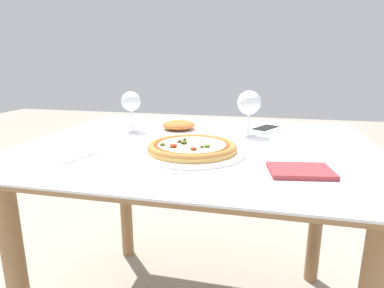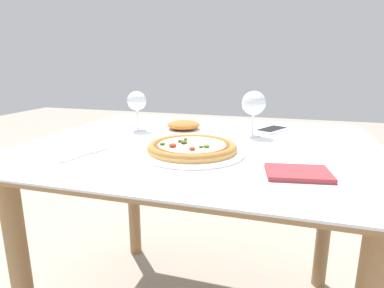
{
  "view_description": "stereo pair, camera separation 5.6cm",
  "coord_description": "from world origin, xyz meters",
  "px_view_note": "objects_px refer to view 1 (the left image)",
  "views": [
    {
      "loc": [
        0.21,
        -1.04,
        0.99
      ],
      "look_at": [
        0.01,
        -0.14,
        0.76
      ],
      "focal_mm": 30.0,
      "sensor_mm": 36.0,
      "label": 1
    },
    {
      "loc": [
        0.27,
        -1.02,
        0.99
      ],
      "look_at": [
        0.01,
        -0.14,
        0.76
      ],
      "focal_mm": 30.0,
      "sensor_mm": 36.0,
      "label": 2
    }
  ],
  "objects_px": {
    "pizza_plate": "(192,148)",
    "side_plate": "(179,127)",
    "wine_glass_far_right": "(131,103)",
    "dining_table": "(199,169)",
    "wine_glass_far_left": "(249,103)",
    "fork": "(84,156)",
    "cell_phone": "(266,129)"
  },
  "relations": [
    {
      "from": "pizza_plate",
      "to": "side_plate",
      "type": "height_order",
      "value": "side_plate"
    },
    {
      "from": "wine_glass_far_right",
      "to": "side_plate",
      "type": "height_order",
      "value": "wine_glass_far_right"
    },
    {
      "from": "dining_table",
      "to": "wine_glass_far_left",
      "type": "bearing_deg",
      "value": 42.98
    },
    {
      "from": "fork",
      "to": "pizza_plate",
      "type": "bearing_deg",
      "value": 19.14
    },
    {
      "from": "fork",
      "to": "cell_phone",
      "type": "distance_m",
      "value": 0.71
    },
    {
      "from": "wine_glass_far_left",
      "to": "side_plate",
      "type": "height_order",
      "value": "wine_glass_far_left"
    },
    {
      "from": "dining_table",
      "to": "pizza_plate",
      "type": "relative_size",
      "value": 3.71
    },
    {
      "from": "wine_glass_far_right",
      "to": "side_plate",
      "type": "relative_size",
      "value": 0.71
    },
    {
      "from": "wine_glass_far_left",
      "to": "fork",
      "type": "bearing_deg",
      "value": -138.6
    },
    {
      "from": "wine_glass_far_left",
      "to": "cell_phone",
      "type": "bearing_deg",
      "value": 60.49
    },
    {
      "from": "pizza_plate",
      "to": "fork",
      "type": "distance_m",
      "value": 0.31
    },
    {
      "from": "wine_glass_far_right",
      "to": "dining_table",
      "type": "bearing_deg",
      "value": -22.09
    },
    {
      "from": "dining_table",
      "to": "wine_glass_far_right",
      "type": "xyz_separation_m",
      "value": [
        -0.3,
        0.12,
        0.21
      ]
    },
    {
      "from": "wine_glass_far_left",
      "to": "wine_glass_far_right",
      "type": "height_order",
      "value": "wine_glass_far_left"
    },
    {
      "from": "wine_glass_far_right",
      "to": "fork",
      "type": "bearing_deg",
      "value": -88.56
    },
    {
      "from": "side_plate",
      "to": "dining_table",
      "type": "bearing_deg",
      "value": -52.37
    },
    {
      "from": "cell_phone",
      "to": "side_plate",
      "type": "bearing_deg",
      "value": -161.97
    },
    {
      "from": "fork",
      "to": "wine_glass_far_left",
      "type": "bearing_deg",
      "value": 41.4
    },
    {
      "from": "side_plate",
      "to": "cell_phone",
      "type": "bearing_deg",
      "value": 18.03
    },
    {
      "from": "dining_table",
      "to": "pizza_plate",
      "type": "xyz_separation_m",
      "value": [
        0.01,
        -0.14,
        0.11
      ]
    },
    {
      "from": "side_plate",
      "to": "pizza_plate",
      "type": "bearing_deg",
      "value": -67.49
    },
    {
      "from": "dining_table",
      "to": "side_plate",
      "type": "relative_size",
      "value": 5.18
    },
    {
      "from": "cell_phone",
      "to": "side_plate",
      "type": "relative_size",
      "value": 0.72
    },
    {
      "from": "dining_table",
      "to": "wine_glass_far_left",
      "type": "height_order",
      "value": "wine_glass_far_left"
    },
    {
      "from": "pizza_plate",
      "to": "side_plate",
      "type": "distance_m",
      "value": 0.32
    },
    {
      "from": "pizza_plate",
      "to": "side_plate",
      "type": "xyz_separation_m",
      "value": [
        -0.12,
        0.29,
        0.0
      ]
    },
    {
      "from": "fork",
      "to": "wine_glass_far_left",
      "type": "xyz_separation_m",
      "value": [
        0.44,
        0.39,
        0.12
      ]
    },
    {
      "from": "dining_table",
      "to": "side_plate",
      "type": "height_order",
      "value": "side_plate"
    },
    {
      "from": "fork",
      "to": "side_plate",
      "type": "height_order",
      "value": "side_plate"
    },
    {
      "from": "wine_glass_far_left",
      "to": "wine_glass_far_right",
      "type": "distance_m",
      "value": 0.45
    },
    {
      "from": "wine_glass_far_left",
      "to": "side_plate",
      "type": "relative_size",
      "value": 0.75
    },
    {
      "from": "fork",
      "to": "cell_phone",
      "type": "bearing_deg",
      "value": 44.83
    }
  ]
}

